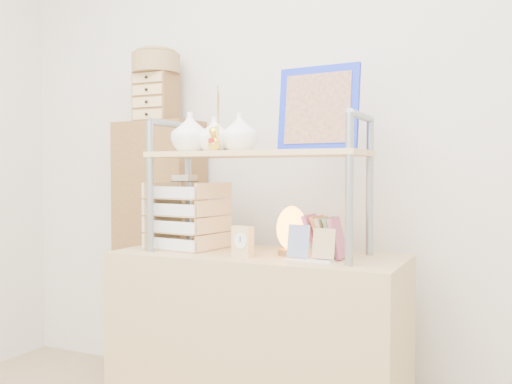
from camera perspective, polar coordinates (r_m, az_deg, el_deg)
desk at (r=2.45m, az=0.18°, el=-14.85°), size 1.20×0.50×0.75m
cabinet at (r=3.07m, az=-9.66°, el=-5.73°), size 0.47×0.27×1.35m
hutch at (r=2.39m, az=-1.01°, el=4.57°), size 0.90×0.34×0.77m
letter_tray at (r=2.52m, az=-7.06°, el=-2.72°), size 0.30×0.28×0.33m
salt_lamp at (r=2.32m, az=3.59°, el=-3.82°), size 0.13×0.12×0.20m
desk_clock at (r=2.26m, az=-1.36°, el=-4.99°), size 0.09×0.06×0.12m
postcard_stand at (r=2.18m, az=5.42°, el=-5.87°), size 0.19×0.06×0.14m
drawer_chest at (r=3.05m, az=-9.99°, el=9.28°), size 0.20×0.16×0.25m
woven_basket at (r=3.08m, az=-9.99°, el=12.51°), size 0.25×0.25×0.10m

